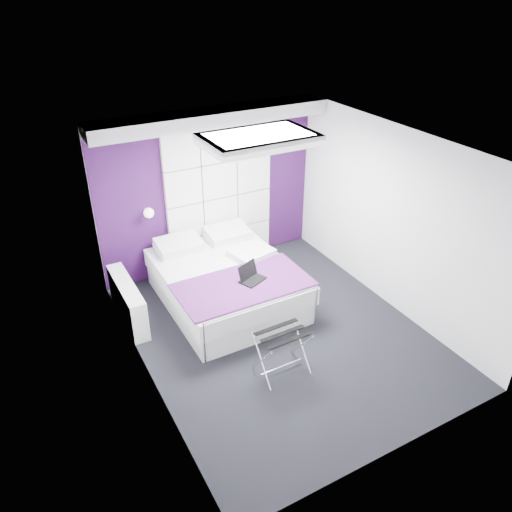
{
  "coord_description": "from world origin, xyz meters",
  "views": [
    {
      "loc": [
        -2.86,
        -4.55,
        4.31
      ],
      "look_at": [
        -0.17,
        0.35,
        1.09
      ],
      "focal_mm": 35.0,
      "sensor_mm": 36.0,
      "label": 1
    }
  ],
  "objects_px": {
    "radiator": "(128,302)",
    "bed": "(226,282)",
    "luggage_rack": "(282,352)",
    "laptop": "(251,275)",
    "wall_lamp": "(148,212)",
    "nightstand": "(171,246)"
  },
  "relations": [
    {
      "from": "radiator",
      "to": "luggage_rack",
      "type": "bearing_deg",
      "value": -55.33
    },
    {
      "from": "bed",
      "to": "luggage_rack",
      "type": "bearing_deg",
      "value": -91.96
    },
    {
      "from": "wall_lamp",
      "to": "nightstand",
      "type": "distance_m",
      "value": 0.68
    },
    {
      "from": "bed",
      "to": "wall_lamp",
      "type": "bearing_deg",
      "value": 126.66
    },
    {
      "from": "bed",
      "to": "laptop",
      "type": "relative_size",
      "value": 6.52
    },
    {
      "from": "wall_lamp",
      "to": "radiator",
      "type": "xyz_separation_m",
      "value": [
        -0.64,
        -0.76,
        -0.92
      ]
    },
    {
      "from": "radiator",
      "to": "bed",
      "type": "height_order",
      "value": "bed"
    },
    {
      "from": "radiator",
      "to": "luggage_rack",
      "type": "xyz_separation_m",
      "value": [
        1.34,
        -1.93,
        -0.01
      ]
    },
    {
      "from": "radiator",
      "to": "nightstand",
      "type": "relative_size",
      "value": 2.45
    },
    {
      "from": "wall_lamp",
      "to": "bed",
      "type": "distance_m",
      "value": 1.55
    },
    {
      "from": "radiator",
      "to": "bed",
      "type": "distance_m",
      "value": 1.42
    },
    {
      "from": "luggage_rack",
      "to": "laptop",
      "type": "xyz_separation_m",
      "value": [
        0.21,
        1.18,
        0.38
      ]
    },
    {
      "from": "wall_lamp",
      "to": "radiator",
      "type": "bearing_deg",
      "value": -130.1
    },
    {
      "from": "luggage_rack",
      "to": "laptop",
      "type": "relative_size",
      "value": 1.77
    },
    {
      "from": "bed",
      "to": "luggage_rack",
      "type": "height_order",
      "value": "bed"
    },
    {
      "from": "wall_lamp",
      "to": "nightstand",
      "type": "bearing_deg",
      "value": -7.96
    },
    {
      "from": "bed",
      "to": "nightstand",
      "type": "bearing_deg",
      "value": 115.67
    },
    {
      "from": "luggage_rack",
      "to": "laptop",
      "type": "bearing_deg",
      "value": 79.08
    },
    {
      "from": "radiator",
      "to": "nightstand",
      "type": "height_order",
      "value": "nightstand"
    },
    {
      "from": "bed",
      "to": "luggage_rack",
      "type": "xyz_separation_m",
      "value": [
        -0.06,
        -1.68,
        -0.03
      ]
    },
    {
      "from": "radiator",
      "to": "laptop",
      "type": "bearing_deg",
      "value": -26.0
    },
    {
      "from": "bed",
      "to": "laptop",
      "type": "height_order",
      "value": "laptop"
    }
  ]
}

